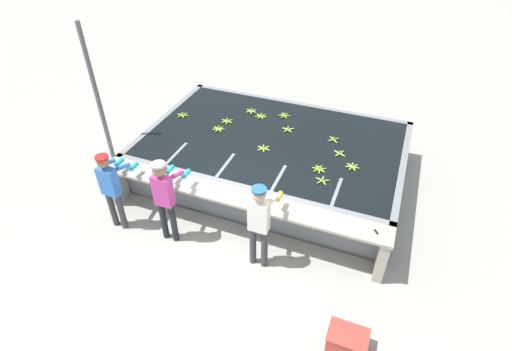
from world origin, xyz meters
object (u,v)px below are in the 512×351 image
Objects in this scene: banana_bunch_floating_12 at (333,140)px; banana_bunch_floating_0 at (340,153)px; banana_bunch_floating_2 at (261,116)px; knife_0 at (379,235)px; banana_bunch_floating_7 at (284,115)px; worker_0 at (111,185)px; banana_bunch_floating_6 at (322,180)px; banana_bunch_floating_9 at (183,115)px; worker_1 at (165,194)px; banana_bunch_floating_8 at (264,148)px; banana_bunch_floating_5 at (227,121)px; banana_bunch_floating_4 at (352,167)px; support_post_left at (99,104)px; banana_bunch_floating_1 at (319,169)px; banana_bunch_floating_3 at (288,129)px; banana_bunch_floating_11 at (219,129)px; banana_bunch_floating_10 at (251,111)px; crate at (347,341)px; worker_2 at (260,219)px.

banana_bunch_floating_0 is at bearing -63.45° from banana_bunch_floating_12.
knife_0 is (2.95, -2.74, -0.01)m from banana_bunch_floating_2.
banana_bunch_floating_7 is (0.48, 0.22, 0.00)m from banana_bunch_floating_2.
banana_bunch_floating_6 is (3.37, 1.52, -0.05)m from worker_0.
banana_bunch_floating_9 is 1.26× the size of banana_bunch_floating_12.
banana_bunch_floating_7 is at bearing 129.92° from knife_0.
worker_1 reaches higher than banana_bunch_floating_8.
worker_1 is 2.74m from banana_bunch_floating_5.
support_post_left is (-4.98, -0.72, 0.70)m from banana_bunch_floating_4.
banana_bunch_floating_1 is 0.34m from banana_bunch_floating_6.
banana_bunch_floating_0 is 1.31m from banana_bunch_floating_3.
banana_bunch_floating_1 and banana_bunch_floating_11 have the same top height.
worker_1 reaches higher than knife_0.
banana_bunch_floating_3 and banana_bunch_floating_4 have the same top height.
banana_bunch_floating_4 is 1.00× the size of banana_bunch_floating_11.
banana_bunch_floating_9 is 1.55m from banana_bunch_floating_10.
crate is at bearing -46.71° from banana_bunch_floating_5.
banana_bunch_floating_6 is at bearing -65.79° from banana_bunch_floating_1.
banana_bunch_floating_12 is at bearing 18.71° from support_post_left.
banana_bunch_floating_10 is at bearing 69.94° from banana_bunch_floating_11.
banana_bunch_floating_2 and banana_bunch_floating_3 have the same top height.
worker_1 is at bearing -112.89° from banana_bunch_floating_3.
banana_bunch_floating_1 is 1.80m from knife_0.
banana_bunch_floating_2 is 1.01× the size of banana_bunch_floating_3.
banana_bunch_floating_2 is 1.00× the size of banana_bunch_floating_5.
banana_bunch_floating_9 is at bearing 171.88° from banana_bunch_floating_4.
crate is at bearing -22.34° from support_post_left.
worker_0 reaches higher than banana_bunch_floating_12.
banana_bunch_floating_6 is (0.14, -0.31, 0.00)m from banana_bunch_floating_1.
banana_bunch_floating_10 is 3.24m from support_post_left.
banana_bunch_floating_4 and banana_bunch_floating_12 have the same top height.
banana_bunch_floating_7 is at bearing 60.17° from worker_0.
banana_bunch_floating_5 is 1.00× the size of banana_bunch_floating_11.
worker_2 is at bearing -114.88° from banana_bunch_floating_6.
worker_0 is 2.92m from banana_bunch_floating_8.
banana_bunch_floating_1 is 1.22m from banana_bunch_floating_8.
knife_0 is at bearing -47.54° from banana_bunch_floating_3.
banana_bunch_floating_2 is at bearing 38.09° from banana_bunch_floating_5.
banana_bunch_floating_4 is 3.95m from banana_bunch_floating_9.
banana_bunch_floating_11 is at bearing 152.14° from knife_0.
banana_bunch_floating_1 and banana_bunch_floating_6 have the same top height.
banana_bunch_floating_8 is 2.90m from knife_0.
worker_1 is at bearing -141.15° from banana_bunch_floating_1.
banana_bunch_floating_3 is at bearing 127.45° from banana_bunch_floating_6.
knife_0 is at bearing -62.65° from banana_bunch_floating_12.
banana_bunch_floating_8 and banana_bunch_floating_11 have the same top height.
banana_bunch_floating_5 is at bearing 157.28° from banana_bunch_floating_1.
banana_bunch_floating_12 is at bearing 117.35° from knife_0.
banana_bunch_floating_5 and banana_bunch_floating_9 have the same top height.
banana_bunch_floating_3 is 2.41m from banana_bunch_floating_9.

